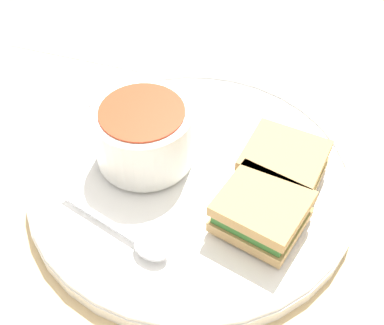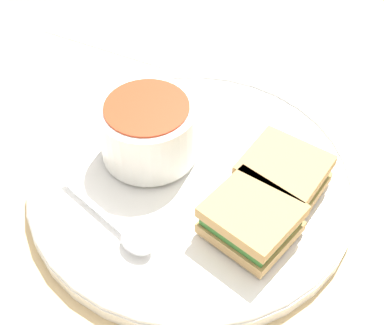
{
  "view_description": "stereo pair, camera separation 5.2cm",
  "coord_description": "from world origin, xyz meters",
  "px_view_note": "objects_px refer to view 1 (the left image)",
  "views": [
    {
      "loc": [
        0.02,
        0.35,
        0.42
      ],
      "look_at": [
        0.0,
        0.0,
        0.04
      ],
      "focal_mm": 50.0,
      "sensor_mm": 36.0,
      "label": 1
    },
    {
      "loc": [
        -0.03,
        0.35,
        0.42
      ],
      "look_at": [
        0.0,
        0.0,
        0.04
      ],
      "focal_mm": 50.0,
      "sensor_mm": 36.0,
      "label": 2
    }
  ],
  "objects_px": {
    "spoon": "(142,242)",
    "sandwich_half_near": "(261,212)",
    "sandwich_half_far": "(283,164)",
    "soup_bowl": "(144,134)"
  },
  "relations": [
    {
      "from": "spoon",
      "to": "sandwich_half_near",
      "type": "bearing_deg",
      "value": 47.82
    },
    {
      "from": "spoon",
      "to": "sandwich_half_far",
      "type": "distance_m",
      "value": 0.16
    },
    {
      "from": "soup_bowl",
      "to": "sandwich_half_near",
      "type": "height_order",
      "value": "soup_bowl"
    },
    {
      "from": "soup_bowl",
      "to": "sandwich_half_far",
      "type": "bearing_deg",
      "value": 164.5
    },
    {
      "from": "sandwich_half_near",
      "to": "sandwich_half_far",
      "type": "distance_m",
      "value": 0.06
    },
    {
      "from": "spoon",
      "to": "sandwich_half_far",
      "type": "bearing_deg",
      "value": 66.8
    },
    {
      "from": "sandwich_half_far",
      "to": "spoon",
      "type": "bearing_deg",
      "value": 27.46
    },
    {
      "from": "sandwich_half_near",
      "to": "sandwich_half_far",
      "type": "height_order",
      "value": "same"
    },
    {
      "from": "spoon",
      "to": "sandwich_half_near",
      "type": "relative_size",
      "value": 1.04
    },
    {
      "from": "spoon",
      "to": "sandwich_half_far",
      "type": "height_order",
      "value": "sandwich_half_far"
    }
  ]
}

